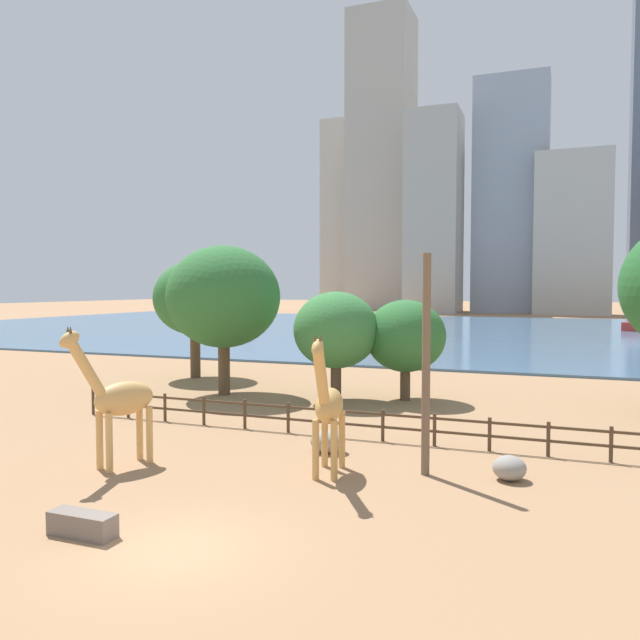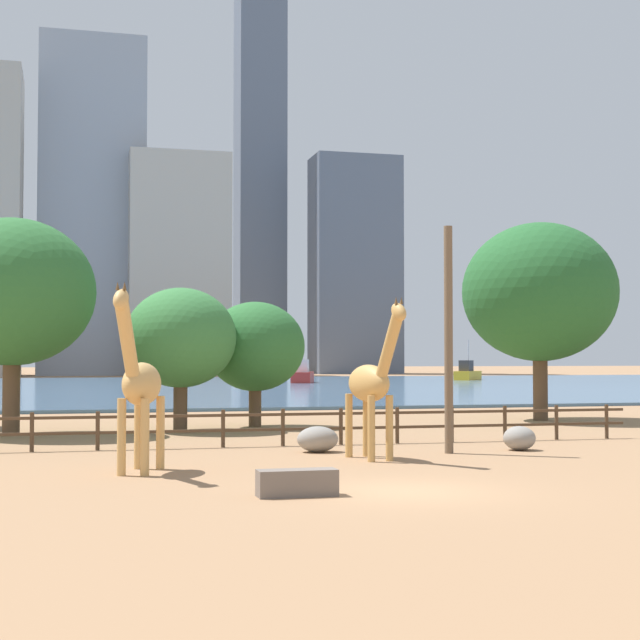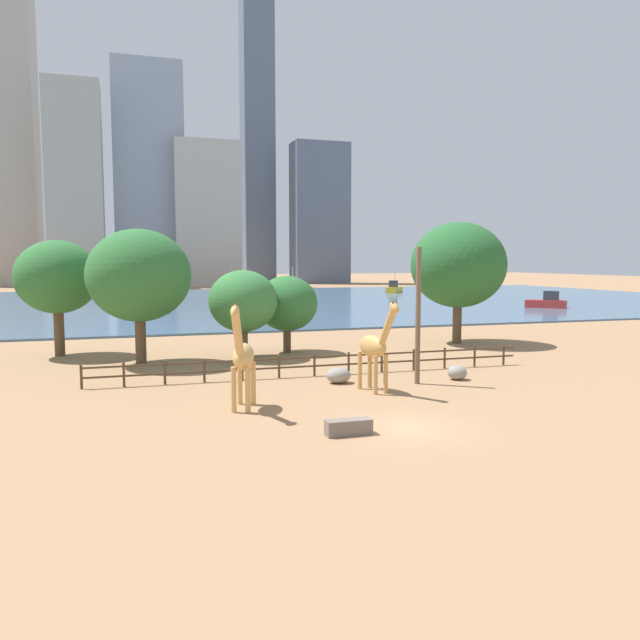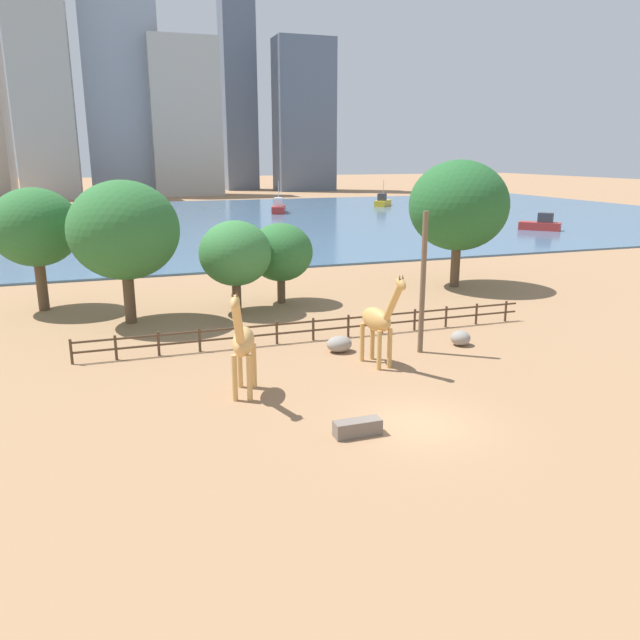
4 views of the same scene
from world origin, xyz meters
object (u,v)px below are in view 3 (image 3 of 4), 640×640
Objects in this scene: tree_left_small at (57,277)px; boat_tug at (394,288)px; utility_pole at (418,316)px; boat_ferry at (293,292)px; giraffe_tall at (243,357)px; boulder_near_fence at (339,375)px; tree_left_large at (287,304)px; tree_right_small at (458,265)px; tree_right_tall at (243,301)px; boat_barge at (547,302)px; boulder_by_pole at (457,373)px; giraffe_companion at (375,347)px; tree_center_broad at (139,276)px; feeding_trough at (349,427)px.

boat_tug is (56.37, 68.87, -4.46)m from tree_left_small.
utility_pole reaches higher than boat_ferry.
boulder_near_fence is at bearing 146.18° from giraffe_tall.
tree_right_small reaches higher than tree_left_large.
boat_ferry is (13.66, 77.97, -2.60)m from utility_pole.
giraffe_tall is 84.40m from boat_ferry.
tree_right_tall is at bearing 122.45° from utility_pole.
tree_right_small is 1.91× the size of boat_barge.
tree_left_small reaches higher than boat_barge.
tree_left_large is 52.79m from boat_barge.
boat_tug is at bearing 66.65° from utility_pole.
giraffe_tall is 13.38m from boulder_by_pole.
tree_center_broad reaches higher than giraffe_companion.
boulder_by_pole is at bearing -32.60° from tree_center_broad.
boulder_by_pole is 0.21× the size of boat_barge.
boat_barge is at bearing 29.47° from tree_center_broad.
tree_left_small reaches higher than boat_ferry.
boat_barge is (29.81, 27.78, -5.32)m from tree_right_small.
boulder_by_pole is at bearing 41.93° from feeding_trough.
tree_right_small reaches higher than boat_ferry.
giraffe_tall is at bearing -163.43° from utility_pole.
giraffe_tall is 0.62× the size of tree_left_small.
giraffe_tall is 7.79m from boulder_near_fence.
giraffe_tall is 100.06m from boat_tug.
boat_tug is (26.32, 71.16, -5.26)m from tree_right_small.
tree_left_large reaches higher than boat_tug.
tree_left_small reaches higher than giraffe_companion.
boat_barge is (47.73, 30.34, -2.92)m from tree_right_tall.
giraffe_companion is at bearing -173.63° from boat_ferry.
giraffe_companion is at bearing -71.19° from tree_right_tall.
feeding_trough is at bearing 50.67° from giraffe_tall.
tree_left_small is (-15.51, 15.04, 5.08)m from boulder_near_fence.
feeding_trough is 28.25m from tree_left_small.
tree_right_tall is at bearing 108.29° from boulder_near_fence.
boat_ferry is at bearing 146.93° from boat_tug.
tree_left_large is at bearing 117.05° from boulder_by_pole.
boat_ferry is 44.80m from boat_barge.
giraffe_companion is 2.70× the size of feeding_trough.
tree_left_small is 0.83× the size of tree_right_small.
boulder_by_pole is at bearing 96.22° from giraffe_companion.
utility_pole is at bearing -126.55° from tree_right_small.
tree_right_tall is 86.02m from boat_tug.
boat_ferry reaches higher than feeding_trough.
boulder_by_pole is 78.35m from boat_ferry.
boat_barge is (40.33, 41.97, -2.71)m from utility_pole.
feeding_trough is 69.02m from boat_barge.
utility_pole reaches higher than boulder_by_pole.
giraffe_companion reaches higher than boulder_by_pole.
tree_left_small is (-12.14, 4.85, 1.59)m from tree_right_tall.
boulder_by_pole reaches higher than feeding_trough.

